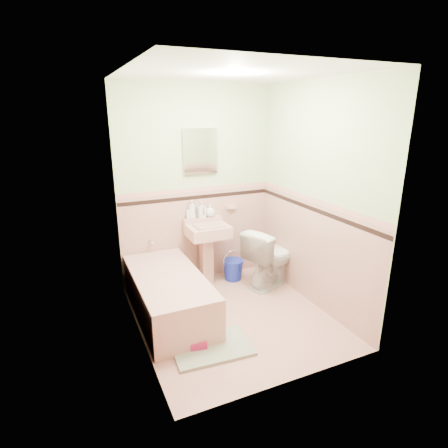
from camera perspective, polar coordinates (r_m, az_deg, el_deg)
name	(u,v)px	position (r m, az deg, el deg)	size (l,w,h in m)	color
floor	(233,317)	(4.14, 1.46, -14.31)	(2.20, 2.20, 0.00)	tan
ceiling	(235,72)	(3.54, 1.79, 22.67)	(2.20, 2.20, 0.00)	white
wall_back	(197,187)	(4.63, -4.33, 5.81)	(2.50, 2.50, 0.00)	#F4EAC7
wall_front	(299,241)	(2.74, 11.65, -2.66)	(2.50, 2.50, 0.00)	#F4EAC7
wall_left	(133,218)	(3.35, -14.02, 0.85)	(2.50, 2.50, 0.00)	#F4EAC7
wall_right	(315,198)	(4.16, 14.15, 4.03)	(2.50, 2.50, 0.00)	#F4EAC7
wainscot_back	(198,236)	(4.79, -4.10, -1.85)	(2.00, 2.00, 0.00)	#D39C8D
wainscot_front	(293,318)	(3.03, 10.76, -14.25)	(2.00, 2.00, 0.00)	#D39C8D
wainscot_left	(140,284)	(3.58, -13.07, -9.16)	(2.20, 2.20, 0.00)	#D39C8D
wainscot_right	(310,252)	(4.35, 13.40, -4.35)	(2.20, 2.20, 0.00)	#D39C8D
accent_back	(197,197)	(4.64, -4.21, 4.20)	(2.00, 2.00, 0.00)	black
accent_front	(296,257)	(2.80, 11.28, -5.05)	(2.00, 2.00, 0.00)	black
accent_left	(137,232)	(3.39, -13.56, -1.23)	(2.20, 2.20, 0.00)	black
accent_right	(313,209)	(4.18, 13.82, 2.28)	(2.20, 2.20, 0.00)	black
cap_back	(197,190)	(4.62, -4.24, 5.41)	(2.00, 2.00, 0.00)	tan
cap_front	(297,244)	(2.76, 11.40, -3.13)	(2.00, 2.00, 0.00)	tan
cap_left	(136,221)	(3.36, -13.68, 0.39)	(2.20, 2.20, 0.00)	tan
cap_right	(314,200)	(4.16, 13.92, 3.61)	(2.20, 2.20, 0.00)	tan
bathtub	(169,296)	(4.11, -8.68, -11.16)	(0.70, 1.50, 0.45)	tan
tub_faucet	(151,241)	(4.58, -11.36, -2.66)	(0.04, 0.04, 0.12)	silver
sink	(208,255)	(4.68, -2.51, -4.90)	(0.51, 0.48, 0.80)	tan
sink_faucet	(203,211)	(4.63, -3.24, 2.00)	(0.02, 0.02, 0.10)	silver
medicine_cabinet	(200,151)	(4.55, -3.72, 11.36)	(0.44, 0.04, 0.55)	white
soap_dish	(231,207)	(4.84, 1.16, 2.71)	(0.12, 0.07, 0.04)	tan
soap_bottle_left	(192,209)	(4.61, -5.06, 2.28)	(0.09, 0.09, 0.24)	#B2B2B2
soap_bottle_mid	(201,210)	(4.65, -3.60, 2.26)	(0.09, 0.10, 0.21)	#B2B2B2
soap_bottle_right	(210,210)	(4.70, -2.24, 2.16)	(0.13, 0.13, 0.17)	#B2B2B2
tube	(188,215)	(4.61, -5.69, 1.48)	(0.04, 0.04, 0.12)	white
toilet	(271,257)	(4.71, 7.39, -5.10)	(0.43, 0.76, 0.77)	white
bucket	(233,270)	(4.91, 1.43, -7.17)	(0.27, 0.27, 0.27)	#1628AD
bath_mat	(212,347)	(3.66, -1.94, -18.74)	(0.74, 0.49, 0.03)	gray
shoe	(198,345)	(3.61, -4.04, -18.44)	(0.16, 0.07, 0.06)	#BF1E59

